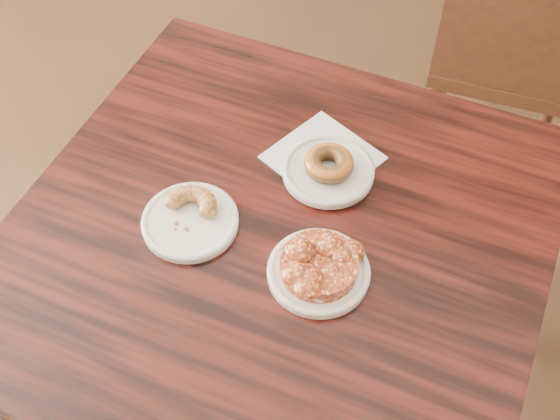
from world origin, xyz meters
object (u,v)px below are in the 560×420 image
(chair_far, at_px, (516,50))
(cruller_fragment, at_px, (189,214))
(glazed_donut, at_px, (329,163))
(cafe_table, at_px, (278,337))
(apple_fritter, at_px, (319,263))

(chair_far, distance_m, cruller_fragment, 1.18)
(glazed_donut, bearing_deg, cruller_fragment, -138.01)
(cafe_table, height_order, glazed_donut, glazed_donut)
(apple_fritter, bearing_deg, cruller_fragment, 172.11)
(cruller_fragment, bearing_deg, glazed_donut, 41.99)
(chair_far, relative_size, cruller_fragment, 8.59)
(glazed_donut, bearing_deg, chair_far, 69.00)
(glazed_donut, height_order, cruller_fragment, glazed_donut)
(cafe_table, relative_size, cruller_fragment, 8.32)
(cafe_table, distance_m, cruller_fragment, 0.43)
(apple_fritter, distance_m, cruller_fragment, 0.23)
(chair_far, distance_m, apple_fritter, 1.13)
(cruller_fragment, bearing_deg, cafe_table, 10.79)
(cafe_table, height_order, cruller_fragment, cruller_fragment)
(cafe_table, distance_m, chair_far, 1.05)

